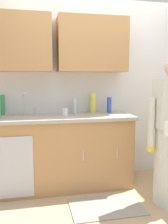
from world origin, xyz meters
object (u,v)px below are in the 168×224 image
(bottle_soap, at_px, (109,105))
(cup_by_sink, at_px, (65,112))
(sink, at_px, (28,118))
(bottle_dish_liquid, at_px, (75,106))
(bottle_water_tall, at_px, (93,103))
(bottle_water_short, at_px, (3,105))
(knife_on_counter, at_px, (129,116))

(bottle_soap, distance_m, cup_by_sink, 0.64)
(sink, bearing_deg, bottle_dish_liquid, 16.26)
(bottle_water_tall, relative_size, bottle_water_short, 1.07)
(bottle_water_tall, distance_m, cup_by_sink, 0.45)
(bottle_dish_liquid, bearing_deg, bottle_water_tall, 3.77)
(bottle_dish_liquid, height_order, cup_by_sink, bottle_dish_liquid)
(bottle_dish_liquid, relative_size, knife_on_counter, 0.85)
(sink, distance_m, bottle_water_short, 0.41)
(knife_on_counter, bearing_deg, bottle_water_tall, -107.50)
(bottle_dish_liquid, bearing_deg, sink, -163.74)
(bottle_water_tall, distance_m, bottle_soap, 0.23)
(bottle_soap, xyz_separation_m, bottle_water_short, (-1.43, 0.07, 0.02))
(bottle_water_tall, height_order, bottle_dish_liquid, bottle_water_tall)
(bottle_dish_liquid, bearing_deg, cup_by_sink, -139.60)
(bottle_water_short, bearing_deg, bottle_soap, -2.73)
(bottle_dish_liquid, distance_m, knife_on_counter, 0.75)
(bottle_dish_liquid, xyz_separation_m, knife_on_counter, (0.62, -0.41, -0.10))
(sink, distance_m, knife_on_counter, 1.27)
(bottle_water_tall, height_order, cup_by_sink, bottle_water_tall)
(knife_on_counter, bearing_deg, bottle_soap, -127.38)
(bottle_water_tall, relative_size, bottle_soap, 1.31)
(bottle_water_tall, distance_m, bottle_water_short, 1.20)
(bottle_water_tall, relative_size, knife_on_counter, 1.16)
(sink, relative_size, bottle_water_short, 1.92)
(bottle_water_short, height_order, knife_on_counter, bottle_water_short)
(bottle_soap, bearing_deg, bottle_water_tall, 167.42)
(sink, height_order, bottle_soap, sink)
(bottle_water_tall, height_order, knife_on_counter, bottle_water_tall)
(cup_by_sink, xyz_separation_m, knife_on_counter, (0.77, -0.28, -0.04))
(bottle_soap, distance_m, bottle_water_short, 1.43)
(sink, bearing_deg, bottle_soap, 7.72)
(bottle_soap, bearing_deg, bottle_dish_liquid, 176.13)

